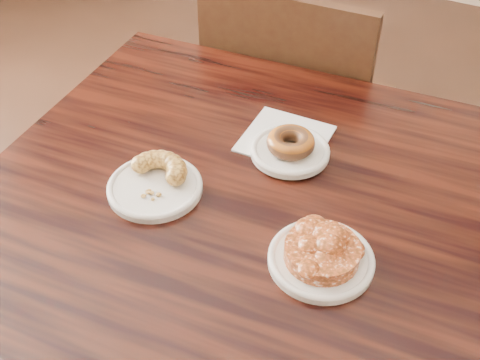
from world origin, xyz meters
The scene contains 9 objects.
cafe_table centered at (-0.16, -0.17, 0.38)m, with size 0.98×0.98×0.75m, color black.
chair_far centered at (-0.32, 0.55, 0.45)m, with size 0.48×0.48×0.90m, color black, non-canonical shape.
napkin centered at (-0.17, 0.05, 0.75)m, with size 0.16×0.16×0.00m, color white.
plate_donut centered at (-0.14, 0.01, 0.76)m, with size 0.15×0.15×0.01m, color white.
plate_cruller centered at (-0.32, -0.20, 0.76)m, with size 0.17×0.17×0.01m, color white.
plate_fritter centered at (0.01, -0.22, 0.76)m, with size 0.17×0.17×0.01m, color white.
glazed_donut centered at (-0.14, 0.01, 0.78)m, with size 0.09×0.09×0.03m, color #965515.
apple_fritter centered at (0.01, -0.22, 0.78)m, with size 0.17×0.17×0.04m, color #4B1F08, non-canonical shape.
cruller_fragment centered at (-0.32, -0.20, 0.78)m, with size 0.12×0.12×0.03m, color brown, non-canonical shape.
Camera 1 is at (0.18, -0.84, 1.50)m, focal length 45.00 mm.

